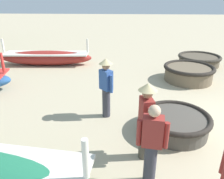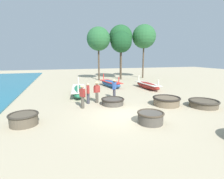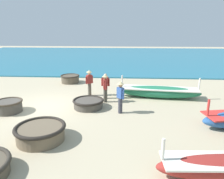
{
  "view_description": "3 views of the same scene",
  "coord_description": "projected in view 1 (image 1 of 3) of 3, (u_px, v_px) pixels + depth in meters",
  "views": [
    {
      "loc": [
        -4.71,
        3.76,
        3.12
      ],
      "look_at": [
        0.05,
        4.06,
        1.08
      ],
      "focal_mm": 35.0,
      "sensor_mm": 36.0,
      "label": 1
    },
    {
      "loc": [
        -3.54,
        -9.41,
        3.51
      ],
      "look_at": [
        0.5,
        4.31,
        0.78
      ],
      "focal_mm": 28.0,
      "sensor_mm": 36.0,
      "label": 2
    },
    {
      "loc": [
        11.2,
        4.49,
        4.26
      ],
      "look_at": [
        -0.41,
        3.76,
        0.94
      ],
      "focal_mm": 35.0,
      "sensor_mm": 36.0,
      "label": 3
    }
  ],
  "objects": [
    {
      "name": "fisherman_crouching",
      "position": [
        152.0,
        144.0,
        3.67
      ],
      "size": [
        0.26,
        0.53,
        1.57
      ],
      "color": "#383842",
      "rests_on": "ground"
    },
    {
      "name": "fisherman_with_hat",
      "position": [
        106.0,
        85.0,
        5.83
      ],
      "size": [
        0.41,
        0.39,
        1.67
      ],
      "color": "#383842",
      "rests_on": "ground"
    },
    {
      "name": "coracle_weathered",
      "position": [
        199.0,
        60.0,
        10.73
      ],
      "size": [
        2.03,
        2.03,
        0.49
      ],
      "color": "brown",
      "rests_on": "ground"
    },
    {
      "name": "fisherman_hauling",
      "position": [
        146.0,
        117.0,
        4.24
      ],
      "size": [
        0.52,
        0.36,
        1.67
      ],
      "color": "#4C473D",
      "rests_on": "ground"
    },
    {
      "name": "long_boat_green_hull",
      "position": [
        47.0,
        57.0,
        10.71
      ],
      "size": [
        1.21,
        4.48,
        1.27
      ],
      "color": "maroon",
      "rests_on": "ground"
    },
    {
      "name": "coracle_far_right",
      "position": [
        188.0,
        73.0,
        8.67
      ],
      "size": [
        1.97,
        1.97,
        0.62
      ],
      "color": "brown",
      "rests_on": "ground"
    },
    {
      "name": "coracle_upturned",
      "position": [
        175.0,
        122.0,
        5.39
      ],
      "size": [
        1.7,
        1.7,
        0.48
      ],
      "color": "#4C473F",
      "rests_on": "ground"
    }
  ]
}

